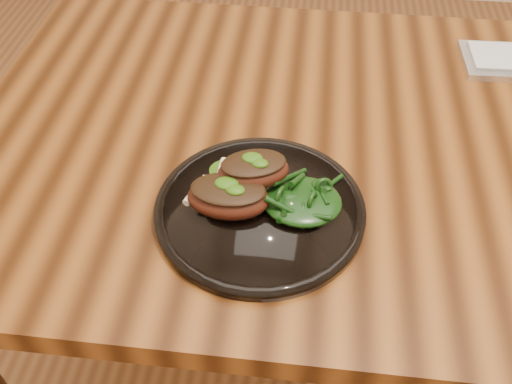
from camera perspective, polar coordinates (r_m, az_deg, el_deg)
desk at (r=1.00m, az=19.26°, el=0.94°), size 1.60×0.80×0.75m
plate at (r=0.78m, az=0.39°, el=-1.76°), size 0.29×0.29×0.02m
lamb_chop_front at (r=0.75m, az=-2.83°, el=-0.42°), size 0.12×0.08×0.05m
lamb_chop_back at (r=0.77m, az=-0.31°, el=2.26°), size 0.11×0.09×0.04m
herb_smear at (r=0.82m, az=-1.63°, el=2.08°), size 0.09×0.06×0.01m
greens_heap at (r=0.76m, az=4.67°, el=-0.55°), size 0.11×0.10×0.04m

